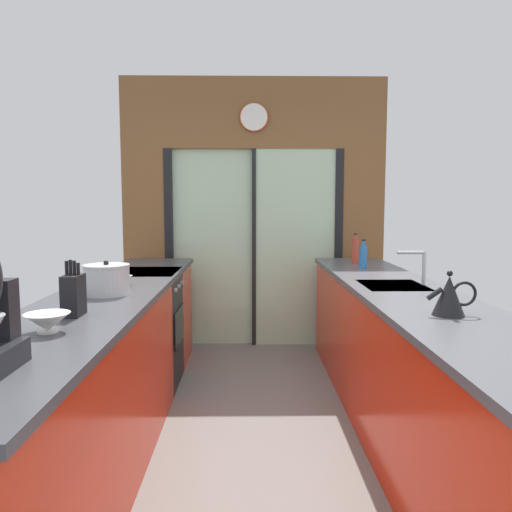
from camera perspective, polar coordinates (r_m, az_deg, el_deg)
The scene contains 13 objects.
ground_plane at distance 3.57m, azimuth 0.16°, elevation -18.17°, with size 5.04×7.60×0.02m, color slate.
back_wall_unit at distance 5.05m, azimuth -0.25°, elevation 6.82°, with size 2.64×0.12×2.70m.
left_counter_run at distance 3.07m, azimuth -17.34°, elevation -12.97°, with size 0.62×3.80×0.92m.
right_counter_run at distance 3.26m, azimuth 16.83°, elevation -11.86°, with size 0.62×3.80×0.92m.
sink_faucet at distance 3.41m, azimuth 18.16°, elevation -0.64°, with size 0.19×0.02×0.22m.
oven_range at distance 4.11m, azimuth -12.91°, elevation -8.15°, with size 0.60×0.60×0.92m.
mixing_bowl_near at distance 2.23m, azimuth -22.81°, elevation -7.02°, with size 0.19×0.19×0.08m.
mixing_bowl_far at distance 3.35m, azimuth -15.22°, elevation -2.69°, with size 0.15×0.15×0.06m.
knife_block at distance 2.51m, azimuth -20.21°, elevation -4.17°, with size 0.08×0.14×0.27m.
stock_pot at distance 3.03m, azimuth -16.76°, elevation -2.60°, with size 0.27×0.27×0.20m.
kettle at distance 2.53m, azimuth 21.31°, elevation -4.25°, with size 0.24×0.15×0.22m.
soap_bottle_near at distance 4.19m, azimuth 12.21°, elevation -0.02°, with size 0.06×0.06×0.24m.
soap_bottle_far at distance 4.48m, azimuth 11.32°, elevation 0.59°, with size 0.05×0.05×0.27m.
Camera 1 is at (-0.07, -2.65, 1.45)m, focal length 34.88 mm.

